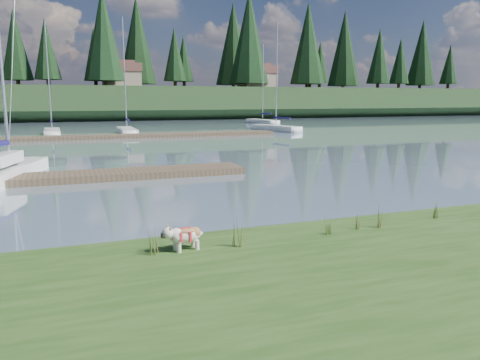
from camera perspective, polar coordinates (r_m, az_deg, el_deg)
name	(u,v)px	position (r m, az deg, el deg)	size (l,w,h in m)	color
ground	(109,138)	(41.90, -15.64, 4.91)	(200.00, 200.00, 0.00)	#7A91A4
bank	(334,318)	(7.40, 11.37, -16.20)	(60.00, 9.00, 0.35)	#2E4E1C
ridge	(85,104)	(84.68, -18.37, 8.83)	(200.00, 20.00, 5.00)	#1C3017
bulldog	(185,234)	(9.65, -6.75, -6.61)	(0.88, 0.43, 0.52)	silver
sailboat_main	(9,168)	(22.56, -26.29, 1.30)	(3.49, 7.80, 11.17)	white
dock_near	(57,178)	(20.86, -21.41, 0.25)	(16.00, 2.00, 0.30)	#4C3D2C
dock_far	(133,136)	(42.10, -12.93, 5.25)	(26.00, 2.20, 0.30)	#4C3D2C
sailboat_bg_1	(52,132)	(47.41, -21.93, 5.51)	(1.51, 6.86, 10.32)	white
sailboat_bg_2	(126,130)	(47.05, -13.70, 5.91)	(1.56, 7.26, 10.94)	white
sailboat_bg_4	(272,127)	(50.45, 3.92, 6.42)	(3.38, 7.68, 11.18)	white
sailboat_bg_5	(260,121)	(64.35, 2.47, 7.18)	(2.42, 7.46, 10.55)	white
weed_0	(236,234)	(9.83, -0.44, -6.61)	(0.17, 0.14, 0.62)	#475B23
weed_1	(326,225)	(10.91, 10.47, -5.43)	(0.17, 0.14, 0.48)	#475B23
weed_2	(378,217)	(11.67, 16.46, -4.31)	(0.17, 0.14, 0.65)	#475B23
weed_3	(153,241)	(9.49, -10.52, -7.38)	(0.17, 0.14, 0.63)	#475B23
weed_4	(359,222)	(11.47, 14.29, -4.98)	(0.17, 0.14, 0.40)	#475B23
weed_5	(436,210)	(13.09, 22.77, -3.40)	(0.17, 0.14, 0.52)	#475B23
mud_lip	(234,242)	(11.14, -0.75, -7.52)	(60.00, 0.50, 0.14)	#33281C
conifer_3	(15,44)	(84.26, -25.73, 14.66)	(4.84, 4.84, 12.25)	#382619
conifer_4	(104,35)	(78.48, -16.30, 16.65)	(6.16, 6.16, 15.10)	#382619
conifer_5	(175,54)	(84.02, -7.98, 14.92)	(3.96, 3.96, 10.35)	#382619
conifer_6	(249,37)	(86.30, 1.11, 16.99)	(7.04, 7.04, 17.00)	#382619
conifer_7	(310,52)	(94.76, 8.58, 15.15)	(5.28, 5.28, 13.20)	#382619
conifer_8	(379,56)	(98.38, 16.59, 14.27)	(4.62, 4.62, 11.77)	#382619
conifer_9	(422,53)	(108.97, 21.29, 14.27)	(5.94, 5.94, 14.62)	#382619
house_1	(121,75)	(83.25, -14.27, 12.33)	(6.30, 5.30, 4.65)	gray
house_2	(257,76)	(87.41, 2.10, 12.50)	(6.30, 5.30, 4.65)	gray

